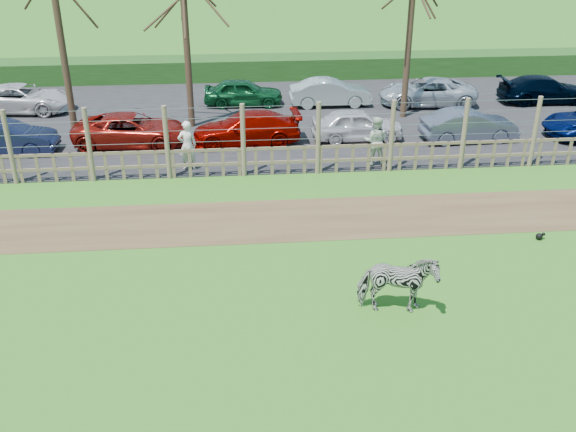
{
  "coord_description": "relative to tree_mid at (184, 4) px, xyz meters",
  "views": [
    {
      "loc": [
        -0.31,
        -12.19,
        8.29
      ],
      "look_at": [
        1.0,
        2.5,
        1.1
      ],
      "focal_mm": 40.0,
      "sensor_mm": 36.0,
      "label": 1
    }
  ],
  "objects": [
    {
      "name": "ground",
      "position": [
        2.0,
        -13.5,
        -4.87
      ],
      "size": [
        120.0,
        120.0,
        0.0
      ],
      "primitive_type": "plane",
      "color": "#588E27",
      "rests_on": "ground"
    },
    {
      "name": "dirt_strip",
      "position": [
        2.0,
        -9.0,
        -4.86
      ],
      "size": [
        34.0,
        2.8,
        0.01
      ],
      "primitive_type": "cube",
      "color": "brown",
      "rests_on": "ground"
    },
    {
      "name": "asphalt",
      "position": [
        2.0,
        1.0,
        -4.85
      ],
      "size": [
        44.0,
        13.0,
        0.04
      ],
      "primitive_type": "cube",
      "color": "#232326",
      "rests_on": "ground"
    },
    {
      "name": "hedge",
      "position": [
        2.0,
        8.0,
        -4.32
      ],
      "size": [
        46.0,
        2.0,
        1.1
      ],
      "primitive_type": "cube",
      "color": "#1E4716",
      "rests_on": "ground"
    },
    {
      "name": "fence",
      "position": [
        2.0,
        -5.5,
        -4.06
      ],
      "size": [
        30.16,
        0.16,
        2.5
      ],
      "color": "brown",
      "rests_on": "ground"
    },
    {
      "name": "tree_mid",
      "position": [
        0.0,
        0.0,
        0.0
      ],
      "size": [
        4.8,
        4.8,
        6.83
      ],
      "color": "#3D2B1E",
      "rests_on": "ground"
    },
    {
      "name": "zebra",
      "position": [
        5.17,
        -13.89,
        -4.14
      ],
      "size": [
        1.81,
        1.0,
        1.46
      ],
      "primitive_type": "imported",
      "rotation": [
        0.0,
        0.0,
        1.44
      ],
      "color": "gray",
      "rests_on": "ground"
    },
    {
      "name": "visitor_a",
      "position": [
        0.11,
        -4.82,
        -3.96
      ],
      "size": [
        0.7,
        0.53,
        1.72
      ],
      "primitive_type": "imported",
      "rotation": [
        0.0,
        0.0,
        3.35
      ],
      "color": "white",
      "rests_on": "asphalt"
    },
    {
      "name": "visitor_b",
      "position": [
        6.59,
        -4.95,
        -3.96
      ],
      "size": [
        0.99,
        0.86,
        1.72
      ],
      "primitive_type": "imported",
      "rotation": [
        0.0,
        0.0,
        2.86
      ],
      "color": "beige",
      "rests_on": "asphalt"
    },
    {
      "name": "crow",
      "position": [
        9.94,
        -10.83,
        -4.77
      ],
      "size": [
        0.25,
        0.19,
        0.21
      ],
      "color": "black",
      "rests_on": "ground"
    },
    {
      "name": "car_1",
      "position": [
        -6.6,
        -2.66,
        -4.23
      ],
      "size": [
        3.65,
        1.3,
        1.2
      ],
      "primitive_type": "imported",
      "rotation": [
        0.0,
        0.0,
        1.56
      ],
      "color": "#181E3F",
      "rests_on": "asphalt"
    },
    {
      "name": "car_2",
      "position": [
        -2.12,
        -2.17,
        -4.23
      ],
      "size": [
        4.46,
        2.32,
        1.2
      ],
      "primitive_type": "imported",
      "rotation": [
        0.0,
        0.0,
        1.49
      ],
      "color": "maroon",
      "rests_on": "asphalt"
    },
    {
      "name": "car_3",
      "position": [
        2.17,
        -2.36,
        -4.23
      ],
      "size": [
        4.23,
        1.93,
        1.2
      ],
      "primitive_type": "imported",
      "rotation": [
        0.0,
        0.0,
        4.77
      ],
      "color": "#8C0500",
      "rests_on": "asphalt"
    },
    {
      "name": "car_4",
      "position": [
        6.47,
        -2.28,
        -4.23
      ],
      "size": [
        3.55,
        1.48,
        1.2
      ],
      "primitive_type": "imported",
      "rotation": [
        0.0,
        0.0,
        1.59
      ],
      "color": "silver",
      "rests_on": "asphalt"
    },
    {
      "name": "car_5",
      "position": [
        10.72,
        -2.77,
        -4.23
      ],
      "size": [
        3.7,
        1.46,
        1.2
      ],
      "primitive_type": "imported",
      "rotation": [
        0.0,
        0.0,
        1.62
      ],
      "color": "#4F5569",
      "rests_on": "asphalt"
    },
    {
      "name": "car_8",
      "position": [
        -7.49,
        2.69,
        -4.23
      ],
      "size": [
        4.49,
        2.4,
        1.2
      ],
      "primitive_type": "imported",
      "rotation": [
        0.0,
        0.0,
        1.47
      ],
      "color": "silver",
      "rests_on": "asphalt"
    },
    {
      "name": "car_10",
      "position": [
        2.2,
        2.86,
        -4.23
      ],
      "size": [
        3.59,
        1.59,
        1.2
      ],
      "primitive_type": "imported",
      "rotation": [
        0.0,
        0.0,
        1.52
      ],
      "color": "#0F4C24",
      "rests_on": "asphalt"
    },
    {
      "name": "car_11",
      "position": [
        6.12,
        2.45,
        -4.23
      ],
      "size": [
        3.64,
        1.28,
        1.2
      ],
      "primitive_type": "imported",
      "rotation": [
        0.0,
        0.0,
        1.57
      ],
      "color": "#AEBBB4",
      "rests_on": "asphalt"
    },
    {
      "name": "car_12",
      "position": [
        10.5,
        2.16,
        -4.23
      ],
      "size": [
        4.45,
        2.3,
        1.2
      ],
      "primitive_type": "imported",
      "rotation": [
        0.0,
        0.0,
        4.64
      ],
      "color": "#B2BBC3",
      "rests_on": "asphalt"
    },
    {
      "name": "car_13",
      "position": [
        15.96,
        2.11,
        -4.23
      ],
      "size": [
        4.15,
        1.72,
        1.2
      ],
      "primitive_type": "imported",
      "rotation": [
        0.0,
        0.0,
        1.56
      ],
      "color": "black",
      "rests_on": "asphalt"
    }
  ]
}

